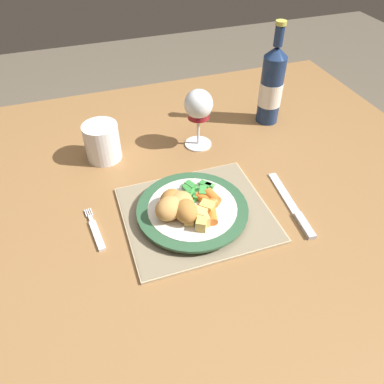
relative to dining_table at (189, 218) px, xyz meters
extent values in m
plane|color=brown|center=(0.00, 0.00, -0.66)|extent=(6.00, 6.00, 0.00)
cube|color=olive|center=(0.00, 0.00, 0.06)|extent=(1.31, 1.10, 0.04)
cube|color=olive|center=(0.60, 0.49, -0.31)|extent=(0.06, 0.06, 0.70)
cube|color=tan|center=(-0.01, -0.07, 0.08)|extent=(0.30, 0.26, 0.01)
cube|color=#807259|center=(-0.01, -0.07, 0.09)|extent=(0.29, 0.26, 0.00)
cylinder|color=silver|center=(-0.02, -0.07, 0.09)|extent=(0.19, 0.19, 0.01)
cylinder|color=#2D5638|center=(-0.02, -0.07, 0.10)|extent=(0.23, 0.23, 0.01)
cylinder|color=silver|center=(-0.02, -0.07, 0.10)|extent=(0.19, 0.19, 0.00)
ellipsoid|color=tan|center=(-0.07, -0.08, 0.13)|extent=(0.08, 0.07, 0.05)
ellipsoid|color=#A87033|center=(-0.04, -0.09, 0.13)|extent=(0.05, 0.06, 0.04)
ellipsoid|color=#A87033|center=(-0.06, -0.05, 0.12)|extent=(0.07, 0.07, 0.04)
ellipsoid|color=tan|center=(-0.04, -0.07, 0.12)|extent=(0.08, 0.09, 0.04)
cube|color=#4CA84C|center=(0.04, -0.02, 0.11)|extent=(0.02, 0.02, 0.01)
cube|color=#4CA84C|center=(0.01, -0.04, 0.11)|extent=(0.02, 0.03, 0.01)
cube|color=green|center=(0.00, -0.03, 0.11)|extent=(0.03, 0.02, 0.01)
cube|color=green|center=(0.02, -0.04, 0.12)|extent=(0.02, 0.03, 0.01)
cube|color=#4CA84C|center=(-0.02, -0.05, 0.11)|extent=(0.02, 0.03, 0.01)
cube|color=#338438|center=(-0.01, -0.02, 0.11)|extent=(0.02, 0.03, 0.01)
cube|color=#338438|center=(0.02, -0.04, 0.11)|extent=(0.02, 0.02, 0.01)
cube|color=#338438|center=(-0.01, -0.02, 0.11)|extent=(0.02, 0.02, 0.01)
cube|color=#338438|center=(0.03, -0.01, 0.11)|extent=(0.03, 0.03, 0.01)
cube|color=#338438|center=(0.00, -0.01, 0.11)|extent=(0.02, 0.03, 0.01)
cube|color=green|center=(0.00, -0.05, 0.11)|extent=(0.02, 0.02, 0.01)
cylinder|color=orange|center=(0.01, -0.08, 0.12)|extent=(0.04, 0.03, 0.02)
cylinder|color=orange|center=(0.02, -0.06, 0.11)|extent=(0.04, 0.05, 0.02)
cylinder|color=orange|center=(0.03, -0.06, 0.12)|extent=(0.03, 0.04, 0.02)
cylinder|color=orange|center=(0.01, -0.11, 0.11)|extent=(0.03, 0.04, 0.02)
cube|color=silver|center=(-0.21, -0.06, 0.08)|extent=(0.02, 0.08, 0.01)
cube|color=silver|center=(-0.22, -0.01, 0.08)|extent=(0.01, 0.02, 0.01)
cube|color=silver|center=(-0.22, 0.01, 0.08)|extent=(0.00, 0.02, 0.00)
cube|color=silver|center=(-0.22, 0.01, 0.08)|extent=(0.00, 0.02, 0.00)
cube|color=silver|center=(-0.22, 0.01, 0.08)|extent=(0.00, 0.02, 0.00)
cube|color=silver|center=(-0.23, 0.01, 0.08)|extent=(0.00, 0.02, 0.00)
cube|color=silver|center=(0.20, -0.07, 0.08)|extent=(0.03, 0.14, 0.00)
cube|color=#B2B2B7|center=(0.19, -0.17, 0.08)|extent=(0.02, 0.07, 0.01)
cylinder|color=silver|center=(0.08, 0.17, 0.08)|extent=(0.07, 0.07, 0.00)
cylinder|color=silver|center=(0.08, 0.17, 0.12)|extent=(0.01, 0.01, 0.08)
ellipsoid|color=silver|center=(0.08, 0.17, 0.20)|extent=(0.07, 0.07, 0.07)
cylinder|color=maroon|center=(0.08, 0.17, 0.18)|extent=(0.06, 0.06, 0.03)
cylinder|color=navy|center=(0.31, 0.22, 0.17)|extent=(0.06, 0.06, 0.18)
cone|color=navy|center=(0.31, 0.22, 0.28)|extent=(0.06, 0.06, 0.03)
cylinder|color=navy|center=(0.31, 0.22, 0.32)|extent=(0.02, 0.02, 0.05)
cylinder|color=#BFB74C|center=(0.31, 0.22, 0.35)|extent=(0.03, 0.03, 0.01)
cylinder|color=white|center=(0.31, 0.22, 0.16)|extent=(0.06, 0.06, 0.06)
cube|color=gold|center=(-0.02, -0.11, 0.12)|extent=(0.02, 0.02, 0.02)
cube|color=#DBB256|center=(0.01, -0.09, 0.12)|extent=(0.03, 0.03, 0.03)
cube|color=#E5BC66|center=(-0.01, -0.10, 0.12)|extent=(0.03, 0.03, 0.02)
cube|color=#E5BC66|center=(-0.01, -0.12, 0.12)|extent=(0.02, 0.02, 0.02)
cube|color=#DBB256|center=(-0.02, -0.13, 0.12)|extent=(0.03, 0.03, 0.02)
cube|color=#DBB256|center=(-0.03, -0.11, 0.12)|extent=(0.03, 0.03, 0.02)
cylinder|color=white|center=(-0.16, 0.20, 0.13)|extent=(0.09, 0.09, 0.09)
cylinder|color=gray|center=(-0.16, 0.20, 0.17)|extent=(0.07, 0.07, 0.01)
camera|label=1|loc=(-0.19, -0.59, 0.65)|focal=35.00mm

